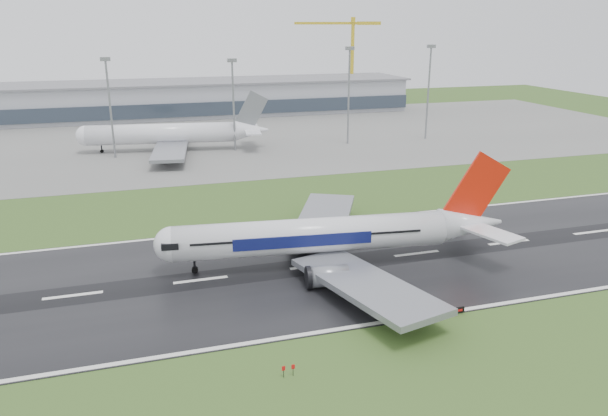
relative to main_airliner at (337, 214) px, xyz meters
name	(u,v)px	position (x,y,z in m)	size (l,w,h in m)	color
ground	(201,280)	(-24.10, -0.32, -9.34)	(520.00, 520.00, 0.00)	#31501D
runway	(201,280)	(-24.10, -0.32, -9.29)	(400.00, 45.00, 0.10)	black
apron	(159,141)	(-24.10, 124.68, -9.30)	(400.00, 130.00, 0.08)	slate
terminal	(151,100)	(-24.10, 184.68, -1.84)	(240.00, 36.00, 15.00)	#9799A2
main_airliner	(337,214)	(0.00, 0.00, 0.00)	(62.59, 59.61, 18.48)	silver
parked_airliner	(170,123)	(-20.99, 105.51, 0.18)	(64.38, 59.94, 18.87)	white
tower_crane	(352,61)	(80.42, 199.68, 12.80)	(44.86, 2.45, 44.28)	gold
runway_sign	(457,311)	(10.83, -22.83, -8.82)	(2.30, 0.26, 1.04)	black
floodmast_2	(111,111)	(-39.16, 99.68, 5.72)	(0.64, 0.64, 30.11)	gray
floodmast_3	(234,107)	(-0.38, 99.68, 5.21)	(0.64, 0.64, 29.09)	gray
floodmast_4	(349,98)	(40.27, 99.68, 6.85)	(0.64, 0.64, 32.38)	gray
floodmast_5	(428,95)	(71.25, 99.68, 7.02)	(0.64, 0.64, 32.72)	gray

